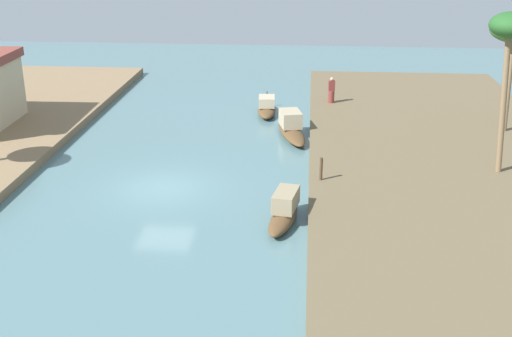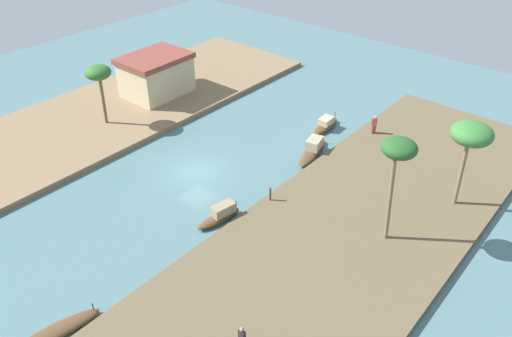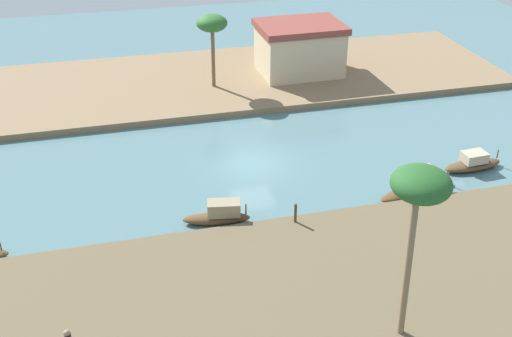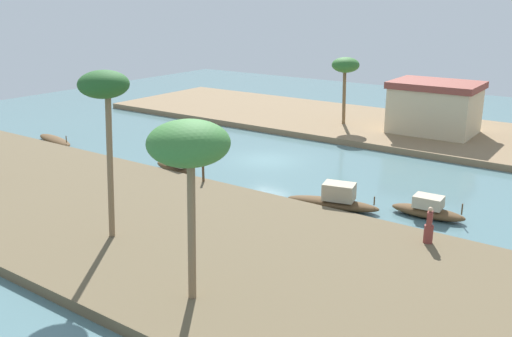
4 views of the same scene
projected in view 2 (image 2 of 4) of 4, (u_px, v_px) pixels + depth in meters
name	position (u px, v px, depth m)	size (l,w,h in m)	color
river_water	(196.00, 172.00, 39.09)	(71.89, 71.89, 0.00)	slate
riverbank_left	(339.00, 243.00, 31.90)	(45.69, 13.18, 0.45)	brown
riverbank_right	(97.00, 118.00, 46.02)	(45.69, 13.18, 0.45)	#846B4C
sampan_upstream_small	(220.00, 215.00, 33.88)	(3.52, 1.48, 1.24)	brown
sampan_foreground	(326.00, 125.00, 44.60)	(3.70, 1.29, 1.11)	brown
sampan_midstream	(57.00, 331.00, 26.23)	(4.83, 2.06, 0.96)	brown
sampan_near_left_bank	(313.00, 149.00, 40.94)	(4.98, 2.21, 1.40)	brown
person_on_near_bank	(374.00, 126.00, 42.95)	(0.47, 0.47, 1.61)	brown
mooring_post	(270.00, 194.00, 35.06)	(0.14, 0.14, 1.04)	#4C3823
palm_tree_left_near	(399.00, 152.00, 28.62)	(2.10, 2.10, 7.21)	#7F6647
palm_tree_left_far	(472.00, 135.00, 32.10)	(2.73, 2.73, 6.29)	#7F6647
palm_tree_right_tall	(98.00, 74.00, 42.24)	(2.22, 2.22, 5.43)	brown
riverside_building	(156.00, 75.00, 48.89)	(6.51, 5.01, 3.91)	beige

